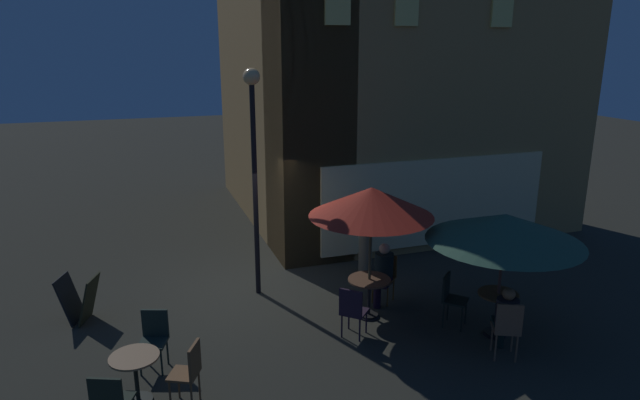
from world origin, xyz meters
TOP-DOWN VIEW (x-y plane):
  - ground_plane at (0.00, 0.00)m, footprint 60.00×60.00m
  - cafe_building at (3.51, 3.18)m, footprint 8.36×8.14m
  - street_lamp_near_corner at (0.13, -0.16)m, footprint 0.32×0.32m
  - menu_sandwich_board at (-3.19, -0.33)m, footprint 0.79×0.74m
  - cafe_table_0 at (3.65, -3.17)m, footprint 0.69×0.69m
  - cafe_table_1 at (1.84, -1.84)m, footprint 0.78×0.78m
  - cafe_table_2 at (-2.27, -3.12)m, footprint 0.69×0.69m
  - patio_umbrella_0 at (3.65, -3.17)m, footprint 2.58×2.58m
  - patio_umbrella_1 at (1.84, -1.84)m, footprint 2.22×2.22m
  - cafe_chair_0 at (3.09, -2.59)m, footprint 0.57×0.57m
  - cafe_chair_1 at (3.31, -3.88)m, footprint 0.54×0.54m
  - cafe_chair_2 at (1.26, -2.45)m, footprint 0.58×0.58m
  - cafe_chair_3 at (2.42, -1.30)m, footprint 0.55×0.55m
  - cafe_chair_4 at (-2.57, -3.85)m, footprint 0.56×0.56m
  - cafe_chair_5 at (-1.56, -3.47)m, footprint 0.51×0.51m
  - cafe_chair_6 at (-1.98, -2.29)m, footprint 0.52×0.52m
  - patron_seated_0 at (3.37, -3.75)m, footprint 0.47×0.54m
  - patron_seated_1 at (2.32, -1.39)m, footprint 0.54×0.53m
  - patron_standing_2 at (2.61, 0.13)m, footprint 0.34×0.34m

SIDE VIEW (x-z plane):
  - ground_plane at x=0.00m, z-range 0.00..0.00m
  - menu_sandwich_board at x=-3.19m, z-range 0.01..0.88m
  - cafe_table_2 at x=-2.27m, z-range 0.15..0.87m
  - cafe_chair_2 at x=1.26m, z-range 0.09..1.01m
  - cafe_table_0 at x=3.65m, z-range 0.16..0.95m
  - cafe_chair_6 at x=-1.98m, z-range 0.09..1.03m
  - cafe_chair_3 at x=2.42m, z-range 0.10..1.03m
  - cafe_table_1 at x=1.84m, z-range 0.19..0.94m
  - cafe_chair_0 at x=3.09m, z-range 0.10..1.06m
  - cafe_chair_4 at x=-2.57m, z-range 0.10..1.06m
  - cafe_chair_5 at x=-1.56m, z-range 0.10..1.07m
  - cafe_chair_1 at x=3.31m, z-range 0.10..1.11m
  - patron_seated_0 at x=3.37m, z-range 0.08..1.28m
  - patron_seated_1 at x=2.32m, z-range 0.09..1.29m
  - patron_standing_2 at x=2.61m, z-range 0.01..1.77m
  - patio_umbrella_0 at x=3.65m, z-range 0.86..3.06m
  - patio_umbrella_1 at x=1.84m, z-range 0.97..3.45m
  - street_lamp_near_corner at x=0.13m, z-range 0.82..5.29m
  - cafe_building at x=3.51m, z-range -0.01..7.84m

